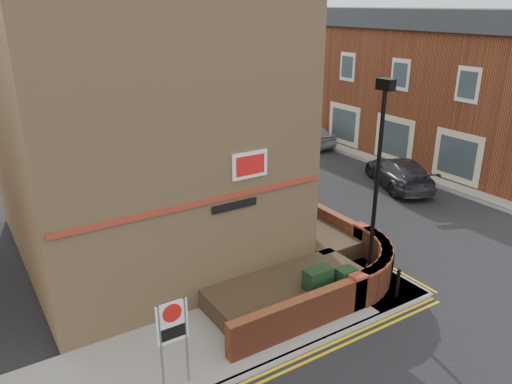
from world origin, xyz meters
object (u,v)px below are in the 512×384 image
(zone_sign, at_px, (173,329))
(silver_car_near, at_px, (226,159))
(lamppost, at_px, (376,189))
(utility_cabinet_large, at_px, (317,287))

(zone_sign, bearing_deg, silver_car_near, 56.84)
(lamppost, bearing_deg, silver_car_near, 80.59)
(zone_sign, distance_m, silver_car_near, 15.91)
(zone_sign, height_order, silver_car_near, zone_sign)
(lamppost, distance_m, utility_cabinet_large, 3.24)
(silver_car_near, bearing_deg, zone_sign, -131.20)
(silver_car_near, bearing_deg, lamppost, -107.45)
(lamppost, height_order, silver_car_near, lamppost)
(utility_cabinet_large, xyz_separation_m, silver_car_near, (3.99, 12.49, -0.08))
(lamppost, xyz_separation_m, zone_sign, (-6.60, -0.70, -1.70))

